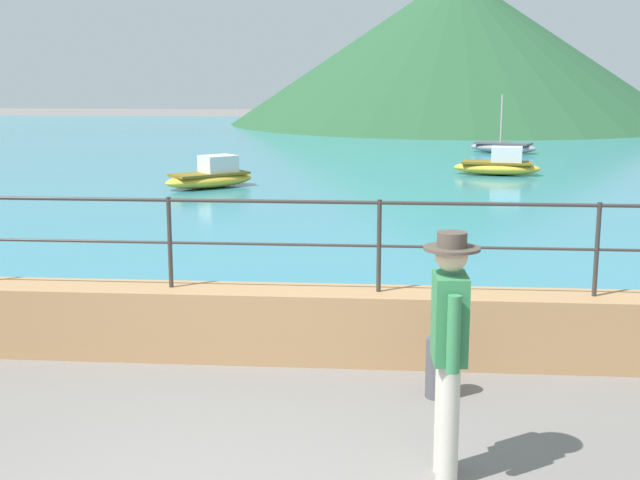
% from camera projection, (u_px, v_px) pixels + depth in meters
% --- Properties ---
extents(promenade_wall, '(20.00, 0.56, 0.70)m').
position_uv_depth(promenade_wall, '(274.00, 324.00, 8.39)').
color(promenade_wall, tan).
rests_on(promenade_wall, ground).
extents(railing, '(18.44, 0.04, 0.90)m').
position_uv_depth(railing, '(273.00, 226.00, 8.20)').
color(railing, '#383330').
rests_on(railing, promenade_wall).
extents(lake_water, '(64.00, 44.32, 0.06)m').
position_uv_depth(lake_water, '(360.00, 150.00, 30.58)').
color(lake_water, teal).
rests_on(lake_water, ground).
extents(hill_main, '(24.31, 24.31, 8.01)m').
position_uv_depth(hill_main, '(456.00, 49.00, 45.40)').
color(hill_main, '#285633').
rests_on(hill_main, ground).
extents(person_walking, '(0.38, 0.57, 1.75)m').
position_uv_depth(person_walking, '(449.00, 344.00, 5.77)').
color(person_walking, beige).
rests_on(person_walking, ground).
extents(bollard, '(0.24, 0.24, 0.53)m').
position_uv_depth(bollard, '(439.00, 368.00, 7.39)').
color(bollard, '#4C4C51').
rests_on(bollard, ground).
extents(boat_0, '(2.32, 2.19, 0.76)m').
position_uv_depth(boat_0, '(211.00, 176.00, 20.40)').
color(boat_0, gold).
rests_on(boat_0, lake_water).
extents(boat_1, '(2.46, 1.80, 1.98)m').
position_uv_depth(boat_1, '(503.00, 147.00, 29.08)').
color(boat_1, gray).
rests_on(boat_1, lake_water).
extents(boat_2, '(2.41, 1.25, 0.76)m').
position_uv_depth(boat_2, '(499.00, 165.00, 22.91)').
color(boat_2, gold).
rests_on(boat_2, lake_water).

